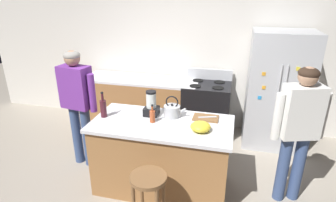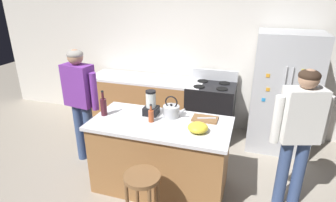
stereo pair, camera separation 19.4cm
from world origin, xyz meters
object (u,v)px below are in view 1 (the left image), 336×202
(refrigerator, at_px, (277,91))
(bar_stool, at_px, (149,189))
(chef_knife, at_px, (207,117))
(stove_range, at_px, (206,109))
(tea_kettle, at_px, (172,111))
(mixing_bowl, at_px, (201,127))
(bottle_cooking_sauce, at_px, (152,116))
(kitchen_island, at_px, (162,155))
(person_by_island_left, at_px, (77,99))
(blender_appliance, at_px, (151,105))
(cutting_board, at_px, (206,118))
(bottle_wine, at_px, (103,108))
(person_by_sink_right, at_px, (299,125))

(refrigerator, height_order, bar_stool, refrigerator)
(chef_knife, bearing_deg, refrigerator, 35.52)
(refrigerator, xyz_separation_m, bar_stool, (-1.37, -2.21, -0.37))
(stove_range, relative_size, tea_kettle, 3.94)
(refrigerator, bearing_deg, stove_range, 178.67)
(bar_stool, xyz_separation_m, mixing_bowl, (0.41, 0.61, 0.43))
(bottle_cooking_sauce, bearing_deg, refrigerator, 44.65)
(kitchen_island, height_order, chef_knife, chef_knife)
(person_by_island_left, distance_m, blender_appliance, 1.05)
(refrigerator, relative_size, tea_kettle, 6.53)
(kitchen_island, bearing_deg, bar_stool, -85.37)
(refrigerator, height_order, stove_range, refrigerator)
(chef_knife, bearing_deg, cutting_board, 161.48)
(refrigerator, relative_size, bottle_wine, 5.69)
(kitchen_island, distance_m, chef_knife, 0.73)
(stove_range, bearing_deg, cutting_board, -84.52)
(person_by_sink_right, distance_m, blender_appliance, 1.67)
(refrigerator, relative_size, person_by_sink_right, 1.11)
(bar_stool, bearing_deg, refrigerator, 58.19)
(kitchen_island, relative_size, bottle_wine, 5.18)
(blender_appliance, bearing_deg, bar_stool, -75.09)
(stove_range, bearing_deg, person_by_sink_right, -50.25)
(bar_stool, xyz_separation_m, blender_appliance, (-0.23, 0.88, 0.51))
(person_by_island_left, height_order, tea_kettle, person_by_island_left)
(bottle_wine, relative_size, chef_knife, 1.44)
(stove_range, relative_size, bottle_cooking_sauce, 5.03)
(person_by_sink_right, relative_size, cutting_board, 5.42)
(person_by_island_left, bearing_deg, chef_knife, -0.51)
(bottle_wine, xyz_separation_m, mixing_bowl, (1.18, -0.08, -0.07))
(tea_kettle, bearing_deg, bottle_wine, -165.80)
(mixing_bowl, bearing_deg, person_by_island_left, 168.75)
(cutting_board, bearing_deg, person_by_sink_right, -3.76)
(person_by_sink_right, bearing_deg, tea_kettle, 178.95)
(person_by_island_left, distance_m, cutting_board, 1.71)
(person_by_island_left, height_order, bottle_wine, person_by_island_left)
(bottle_cooking_sauce, bearing_deg, blender_appliance, 110.65)
(bottle_wine, height_order, tea_kettle, bottle_wine)
(mixing_bowl, bearing_deg, chef_knife, 83.00)
(kitchen_island, relative_size, mixing_bowl, 7.31)
(mixing_bowl, xyz_separation_m, chef_knife, (0.04, 0.32, -0.03))
(bottle_cooking_sauce, bearing_deg, kitchen_island, 8.72)
(kitchen_island, distance_m, blender_appliance, 0.63)
(bottle_cooking_sauce, relative_size, bottle_wine, 0.68)
(mixing_bowl, bearing_deg, bottle_wine, 176.23)
(stove_range, height_order, bottle_cooking_sauce, bottle_cooking_sauce)
(mixing_bowl, height_order, cutting_board, mixing_bowl)
(mixing_bowl, bearing_deg, bar_stool, -123.50)
(person_by_sink_right, distance_m, bar_stool, 1.74)
(stove_range, distance_m, bottle_wine, 1.96)
(person_by_island_left, bearing_deg, bottle_wine, -26.99)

